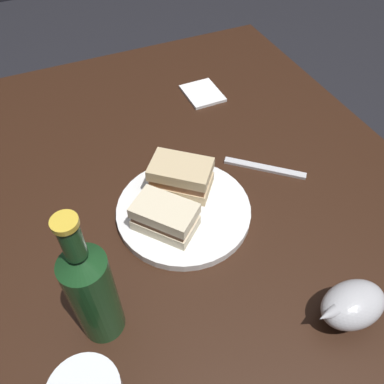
% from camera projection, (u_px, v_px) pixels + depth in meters
% --- Properties ---
extents(ground_plane, '(6.00, 6.00, 0.00)m').
position_uv_depth(ground_plane, '(197.00, 327.00, 1.36)').
color(ground_plane, black).
extents(dining_table, '(1.23, 0.94, 0.71)m').
position_uv_depth(dining_table, '(198.00, 275.00, 1.09)').
color(dining_table, black).
rests_on(dining_table, ground).
extents(plate, '(0.27, 0.27, 0.02)m').
position_uv_depth(plate, '(184.00, 211.00, 0.78)').
color(plate, white).
rests_on(plate, dining_table).
extents(sandwich_half_left, '(0.13, 0.14, 0.06)m').
position_uv_depth(sandwich_half_left, '(181.00, 176.00, 0.79)').
color(sandwich_half_left, '#CCB284').
rests_on(sandwich_half_left, plate).
extents(sandwich_half_right, '(0.13, 0.13, 0.06)m').
position_uv_depth(sandwich_half_right, '(165.00, 217.00, 0.72)').
color(sandwich_half_right, beige).
rests_on(sandwich_half_right, plate).
extents(potato_wedge_front, '(0.05, 0.03, 0.02)m').
position_uv_depth(potato_wedge_front, '(152.00, 200.00, 0.78)').
color(potato_wedge_front, '#B77F33').
rests_on(potato_wedge_front, plate).
extents(potato_wedge_middle, '(0.04, 0.05, 0.01)m').
position_uv_depth(potato_wedge_middle, '(160.00, 183.00, 0.81)').
color(potato_wedge_middle, '#B77F33').
rests_on(potato_wedge_middle, plate).
extents(potato_wedge_back, '(0.05, 0.05, 0.01)m').
position_uv_depth(potato_wedge_back, '(148.00, 218.00, 0.75)').
color(potato_wedge_back, '#AD702D').
rests_on(potato_wedge_back, plate).
extents(potato_wedge_left_edge, '(0.04, 0.05, 0.02)m').
position_uv_depth(potato_wedge_left_edge, '(151.00, 208.00, 0.76)').
color(potato_wedge_left_edge, '#B77F33').
rests_on(potato_wedge_left_edge, plate).
extents(gravy_boat, '(0.08, 0.12, 0.07)m').
position_uv_depth(gravy_boat, '(352.00, 305.00, 0.61)').
color(gravy_boat, '#B7B7BC').
rests_on(gravy_boat, dining_table).
extents(cider_bottle, '(0.07, 0.07, 0.27)m').
position_uv_depth(cider_bottle, '(92.00, 291.00, 0.56)').
color(cider_bottle, '#19421E').
rests_on(cider_bottle, dining_table).
extents(napkin, '(0.11, 0.09, 0.01)m').
position_uv_depth(napkin, '(202.00, 93.00, 1.05)').
color(napkin, white).
rests_on(napkin, dining_table).
extents(fork, '(0.13, 0.15, 0.01)m').
position_uv_depth(fork, '(265.00, 168.00, 0.87)').
color(fork, silver).
rests_on(fork, dining_table).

